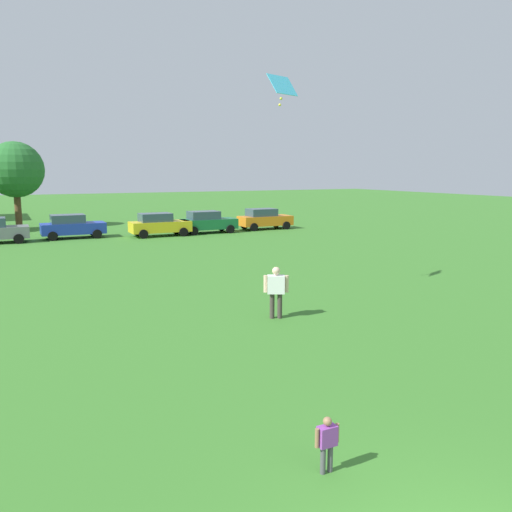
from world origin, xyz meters
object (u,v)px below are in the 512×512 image
parked_car_blue_1 (72,226)px  parked_car_orange_4 (264,219)px  tree_far_right (15,170)px  parked_car_green_3 (207,222)px  child_kite_flyer (327,440)px  adult_bystander (276,288)px  kite (282,87)px  parked_car_yellow_2 (159,224)px

parked_car_blue_1 → parked_car_orange_4: (14.79, -0.76, 0.00)m
tree_far_right → parked_car_green_3: bearing=-37.9°
child_kite_flyer → tree_far_right: tree_far_right is taller
adult_bystander → parked_car_orange_4: adult_bystander is taller
kite → parked_car_orange_4: kite is taller
parked_car_blue_1 → parked_car_orange_4: same height
parked_car_orange_4 → child_kite_flyer: bearing=-115.3°
parked_car_blue_1 → child_kite_flyer: bearing=-90.1°
parked_car_blue_1 → parked_car_orange_4: bearing=-2.9°
adult_bystander → tree_far_right: bearing=128.1°
kite → parked_car_orange_4: (9.86, 20.83, -6.81)m
parked_car_yellow_2 → tree_far_right: tree_far_right is taller
parked_car_green_3 → parked_car_orange_4: (5.14, 0.46, 0.00)m
adult_bystander → parked_car_green_3: adult_bystander is taller
child_kite_flyer → tree_far_right: (-3.06, 41.00, 4.22)m
kite → parked_car_blue_1: (-4.93, 21.58, -6.81)m
parked_car_yellow_2 → parked_car_green_3: (3.82, 0.30, 0.00)m
tree_far_right → adult_bystander: bearing=-78.9°
child_kite_flyer → parked_car_blue_1: bearing=88.7°
parked_car_orange_4 → tree_far_right: (-17.93, 9.51, 3.92)m
adult_bystander → parked_car_green_3: 23.81m
parked_car_yellow_2 → tree_far_right: 14.18m
parked_car_yellow_2 → child_kite_flyer: bearing=-100.9°
kite → parked_car_yellow_2: size_ratio=0.29×
child_kite_flyer → kite: (5.00, 10.66, 7.11)m
child_kite_flyer → adult_bystander: adult_bystander is taller
adult_bystander → parked_car_yellow_2: size_ratio=0.39×
parked_car_green_3 → tree_far_right: (-12.79, 9.96, 3.92)m
adult_bystander → kite: 7.32m
parked_car_orange_4 → parked_car_blue_1: bearing=177.1°
parked_car_blue_1 → tree_far_right: 10.09m
child_kite_flyer → kite: kite is taller
parked_car_green_3 → parked_car_blue_1: bearing=172.8°
adult_bystander → parked_car_blue_1: adult_bystander is taller
parked_car_green_3 → parked_car_orange_4: 5.16m
child_kite_flyer → adult_bystander: 8.78m
parked_car_yellow_2 → parked_car_orange_4: size_ratio=1.00×
kite → parked_car_yellow_2: kite is taller
adult_bystander → tree_far_right: (-6.48, 32.92, 3.78)m
kite → parked_car_orange_4: bearing=64.7°
kite → tree_far_right: 31.52m
parked_car_blue_1 → tree_far_right: (-3.14, 8.75, 3.92)m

